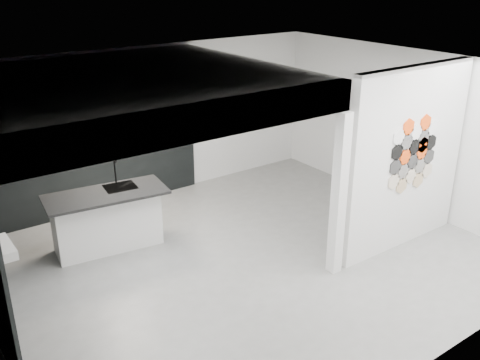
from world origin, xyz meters
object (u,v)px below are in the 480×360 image
object	(u,v)px
kettle	(137,128)
bottle_dark	(63,142)
glass_vase	(160,125)
kitchen_island	(107,219)
utensil_cup	(39,147)
stockpot	(28,147)
glass_bowl	(160,126)
partition_panel	(407,160)

from	to	relation	value
kettle	bottle_dark	bearing A→B (deg)	173.84
kettle	glass_vase	world-z (taller)	kettle
kitchen_island	glass_vase	xyz separation A→B (m)	(1.66, 1.32, 0.89)
utensil_cup	bottle_dark	bearing A→B (deg)	0.00
stockpot	glass_vase	world-z (taller)	stockpot
kitchen_island	utensil_cup	xyz separation A→B (m)	(-0.50, 1.32, 0.89)
kettle	glass_bowl	xyz separation A→B (m)	(0.45, 0.00, -0.03)
partition_panel	stockpot	xyz separation A→B (m)	(-4.41, 3.87, 0.02)
kitchen_island	utensil_cup	distance (m)	1.67
partition_panel	utensil_cup	world-z (taller)	partition_panel
glass_vase	bottle_dark	xyz separation A→B (m)	(-1.77, 0.00, 0.02)
utensil_cup	glass_vase	bearing A→B (deg)	0.00
stockpot	utensil_cup	bearing A→B (deg)	0.00
stockpot	bottle_dark	bearing A→B (deg)	0.00
glass_vase	utensil_cup	distance (m)	2.16
glass_bowl	utensil_cup	bearing A→B (deg)	180.00
partition_panel	bottle_dark	xyz separation A→B (m)	(-3.85, 3.87, 0.00)
kitchen_island	stockpot	size ratio (longest dim) A/B	7.93
partition_panel	glass_bowl	world-z (taller)	partition_panel
kitchen_island	glass_bowl	bearing A→B (deg)	46.04
kitchen_island	stockpot	bearing A→B (deg)	124.57
glass_bowl	utensil_cup	xyz separation A→B (m)	(-2.16, 0.00, 0.01)
glass_bowl	partition_panel	bearing A→B (deg)	-61.77
partition_panel	glass_bowl	xyz separation A→B (m)	(-2.08, 3.87, -0.03)
glass_vase	bottle_dark	bearing A→B (deg)	180.00
stockpot	kettle	bearing A→B (deg)	0.00
bottle_dark	glass_bowl	bearing A→B (deg)	0.00
kettle	bottle_dark	distance (m)	1.33
kettle	glass_vase	size ratio (longest dim) A/B	1.55
partition_panel	kitchen_island	xyz separation A→B (m)	(-3.74, 2.54, -0.92)
stockpot	kettle	xyz separation A→B (m)	(1.89, 0.00, -0.02)
kitchen_island	kettle	distance (m)	2.01
kitchen_island	utensil_cup	bearing A→B (deg)	118.19
partition_panel	stockpot	world-z (taller)	partition_panel
bottle_dark	partition_panel	bearing A→B (deg)	-45.11
kitchen_island	glass_bowl	distance (m)	2.30
utensil_cup	stockpot	bearing A→B (deg)	180.00
utensil_cup	kettle	bearing A→B (deg)	0.00
glass_bowl	glass_vase	size ratio (longest dim) A/B	1.13
kettle	kitchen_island	bearing A→B (deg)	-138.64
kitchen_island	kettle	world-z (taller)	kettle
utensil_cup	kitchen_island	bearing A→B (deg)	-69.30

